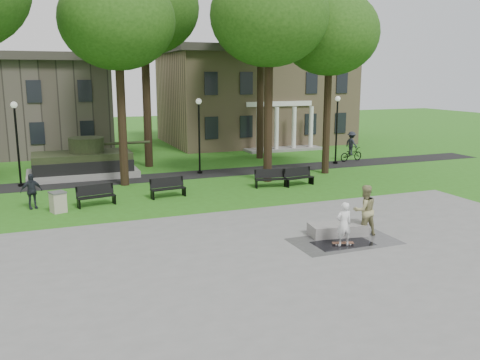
% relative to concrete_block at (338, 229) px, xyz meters
% --- Properties ---
extents(ground, '(120.00, 120.00, 0.00)m').
position_rel_concrete_block_xyz_m(ground, '(-1.76, 1.92, -0.24)').
color(ground, '#2A6317').
rests_on(ground, ground).
extents(plaza, '(22.00, 16.00, 0.02)m').
position_rel_concrete_block_xyz_m(plaza, '(-1.76, -3.08, -0.23)').
color(plaza, gray).
rests_on(plaza, ground).
extents(footpath, '(44.00, 2.60, 0.01)m').
position_rel_concrete_block_xyz_m(footpath, '(-1.76, 13.92, -0.24)').
color(footpath, black).
rests_on(footpath, ground).
extents(building_right, '(17.00, 12.00, 8.60)m').
position_rel_concrete_block_xyz_m(building_right, '(8.24, 27.92, 4.10)').
color(building_right, '#9E8460').
rests_on(building_right, ground).
extents(building_left, '(15.00, 10.00, 7.20)m').
position_rel_concrete_block_xyz_m(building_left, '(-12.76, 28.42, 3.35)').
color(building_left, '#4C443D').
rests_on(building_left, ground).
extents(tree_1, '(6.20, 6.20, 11.63)m').
position_rel_concrete_block_xyz_m(tree_1, '(-6.26, 12.42, 8.71)').
color(tree_1, black).
rests_on(tree_1, ground).
extents(tree_2, '(6.60, 6.60, 12.16)m').
position_rel_concrete_block_xyz_m(tree_2, '(1.74, 10.42, 9.07)').
color(tree_2, black).
rests_on(tree_2, ground).
extents(tree_3, '(6.00, 6.00, 11.19)m').
position_rel_concrete_block_xyz_m(tree_3, '(6.24, 11.42, 8.35)').
color(tree_3, black).
rests_on(tree_3, ground).
extents(tree_4, '(7.20, 7.20, 13.50)m').
position_rel_concrete_block_xyz_m(tree_4, '(-3.76, 17.92, 10.15)').
color(tree_4, black).
rests_on(tree_4, ground).
extents(tree_5, '(6.40, 6.40, 12.44)m').
position_rel_concrete_block_xyz_m(tree_5, '(4.74, 18.42, 9.42)').
color(tree_5, black).
rests_on(tree_5, ground).
extents(lamp_left, '(0.36, 0.36, 4.73)m').
position_rel_concrete_block_xyz_m(lamp_left, '(-11.76, 14.22, 2.55)').
color(lamp_left, black).
rests_on(lamp_left, ground).
extents(lamp_mid, '(0.36, 0.36, 4.73)m').
position_rel_concrete_block_xyz_m(lamp_mid, '(-1.26, 14.22, 2.55)').
color(lamp_mid, black).
rests_on(lamp_mid, ground).
extents(lamp_right, '(0.36, 0.36, 4.73)m').
position_rel_concrete_block_xyz_m(lamp_right, '(8.74, 14.22, 2.55)').
color(lamp_right, black).
rests_on(lamp_right, ground).
extents(tank_monument, '(7.45, 3.40, 2.40)m').
position_rel_concrete_block_xyz_m(tank_monument, '(-8.22, 15.92, 0.61)').
color(tank_monument, gray).
rests_on(tank_monument, ground).
extents(puddle, '(2.20, 1.20, 0.00)m').
position_rel_concrete_block_xyz_m(puddle, '(-0.38, -0.98, -0.22)').
color(puddle, black).
rests_on(puddle, plaza).
extents(concrete_block, '(2.33, 1.32, 0.45)m').
position_rel_concrete_block_xyz_m(concrete_block, '(0.00, 0.00, 0.00)').
color(concrete_block, gray).
rests_on(concrete_block, plaza).
extents(skateboard, '(0.80, 0.44, 0.07)m').
position_rel_concrete_block_xyz_m(skateboard, '(-0.44, -1.07, -0.19)').
color(skateboard, brown).
rests_on(skateboard, plaza).
extents(skateboarder, '(0.63, 0.44, 1.64)m').
position_rel_concrete_block_xyz_m(skateboarder, '(-0.51, -1.18, 0.59)').
color(skateboarder, silver).
rests_on(skateboarder, plaza).
extents(friend_watching, '(1.01, 0.81, 1.99)m').
position_rel_concrete_block_xyz_m(friend_watching, '(0.94, -0.36, 0.77)').
color(friend_watching, '#979362').
rests_on(friend_watching, plaza).
extents(pedestrian_walker, '(1.05, 0.63, 1.67)m').
position_rel_concrete_block_xyz_m(pedestrian_walker, '(-11.12, 8.72, 0.59)').
color(pedestrian_walker, '#20242A').
rests_on(pedestrian_walker, ground).
extents(cyclist, '(2.03, 1.19, 2.16)m').
position_rel_concrete_block_xyz_m(cyclist, '(10.39, 14.78, 0.64)').
color(cyclist, black).
rests_on(cyclist, ground).
extents(park_bench_0, '(1.85, 0.85, 1.00)m').
position_rel_concrete_block_xyz_m(park_bench_0, '(-8.26, 8.22, 0.28)').
color(park_bench_0, black).
rests_on(park_bench_0, ground).
extents(park_bench_1, '(1.84, 0.74, 1.00)m').
position_rel_concrete_block_xyz_m(park_bench_1, '(-4.66, 8.67, 0.28)').
color(park_bench_1, black).
rests_on(park_bench_1, ground).
extents(park_bench_2, '(1.85, 0.83, 1.00)m').
position_rel_concrete_block_xyz_m(park_bench_2, '(1.23, 8.94, 0.28)').
color(park_bench_2, black).
rests_on(park_bench_2, ground).
extents(park_bench_3, '(1.84, 0.76, 1.00)m').
position_rel_concrete_block_xyz_m(park_bench_3, '(2.90, 8.76, 0.28)').
color(park_bench_3, black).
rests_on(park_bench_3, ground).
extents(trash_bin, '(0.84, 0.84, 0.96)m').
position_rel_concrete_block_xyz_m(trash_bin, '(-10.01, 7.60, 0.24)').
color(trash_bin, '#B0A690').
rests_on(trash_bin, ground).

